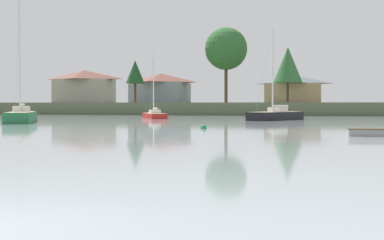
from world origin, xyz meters
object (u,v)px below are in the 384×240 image
object	(u,v)px
sailboat_green	(21,119)
mooring_buoy_green	(203,127)
sailboat_black	(276,118)
sailboat_red	(154,117)
dinghy_grey	(376,133)

from	to	relation	value
sailboat_green	mooring_buoy_green	bearing A→B (deg)	-23.56
sailboat_black	mooring_buoy_green	world-z (taller)	sailboat_black
sailboat_red	mooring_buoy_green	bearing A→B (deg)	-65.56
sailboat_black	sailboat_green	size ratio (longest dim) A/B	0.78
sailboat_red	mooring_buoy_green	xyz separation A→B (m)	(10.94, -24.08, -0.11)
dinghy_grey	sailboat_red	bearing A→B (deg)	124.86
dinghy_grey	mooring_buoy_green	distance (m)	12.03
dinghy_grey	mooring_buoy_green	world-z (taller)	dinghy_grey
sailboat_black	mooring_buoy_green	distance (m)	20.28
sailboat_red	sailboat_green	world-z (taller)	sailboat_green
mooring_buoy_green	sailboat_red	bearing A→B (deg)	114.44
sailboat_black	mooring_buoy_green	xyz separation A→B (m)	(-2.90, -20.07, -0.15)
sailboat_red	sailboat_black	size ratio (longest dim) A/B	0.84
sailboat_red	sailboat_green	xyz separation A→B (m)	(-6.90, -16.29, 0.08)
sailboat_green	mooring_buoy_green	size ratio (longest dim) A/B	27.55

